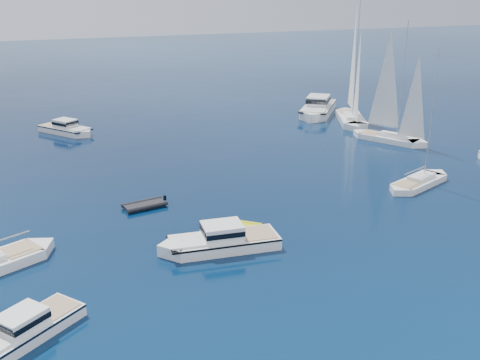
% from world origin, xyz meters
% --- Properties ---
extents(ground, '(400.00, 400.00, 0.00)m').
position_xyz_m(ground, '(0.00, 0.00, 0.00)').
color(ground, navy).
rests_on(ground, ground).
extents(motor_cruiser_left, '(8.25, 6.98, 2.19)m').
position_xyz_m(motor_cruiser_left, '(-22.26, 10.88, 0.00)').
color(motor_cruiser_left, white).
rests_on(motor_cruiser_left, ground).
extents(motor_cruiser_centre, '(10.25, 4.13, 2.62)m').
position_xyz_m(motor_cruiser_centre, '(-7.83, 17.46, 0.00)').
color(motor_cruiser_centre, white).
rests_on(motor_cruiser_centre, ground).
extents(motor_cruiser_distant, '(11.83, 13.24, 3.58)m').
position_xyz_m(motor_cruiser_distant, '(22.44, 55.60, 0.00)').
color(motor_cruiser_distant, white).
rests_on(motor_cruiser_distant, ground).
extents(motor_cruiser_horizon, '(7.76, 9.21, 2.44)m').
position_xyz_m(motor_cruiser_horizon, '(-14.95, 58.01, 0.00)').
color(motor_cruiser_horizon, silver).
rests_on(motor_cruiser_horizon, ground).
extents(sailboat_centre, '(9.86, 5.76, 14.11)m').
position_xyz_m(sailboat_centre, '(15.64, 23.27, 0.00)').
color(sailboat_centre, silver).
rests_on(sailboat_centre, ground).
extents(sailboat_sails_r, '(7.52, 10.73, 15.72)m').
position_xyz_m(sailboat_sails_r, '(23.01, 38.18, 0.00)').
color(sailboat_sails_r, white).
rests_on(sailboat_sails_r, ground).
extents(sailboat_sails_far, '(8.43, 13.19, 19.05)m').
position_xyz_m(sailboat_sails_far, '(24.31, 49.09, 0.00)').
color(sailboat_sails_far, silver).
rests_on(sailboat_sails_far, ground).
extents(tender_yellow, '(4.25, 4.11, 0.95)m').
position_xyz_m(tender_yellow, '(-4.96, 20.22, 0.00)').
color(tender_yellow, '#C5CE0C').
rests_on(tender_yellow, ground).
extents(tender_grey_far, '(4.33, 2.80, 0.95)m').
position_xyz_m(tender_grey_far, '(-11.25, 27.91, 0.00)').
color(tender_grey_far, black).
rests_on(tender_grey_far, ground).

